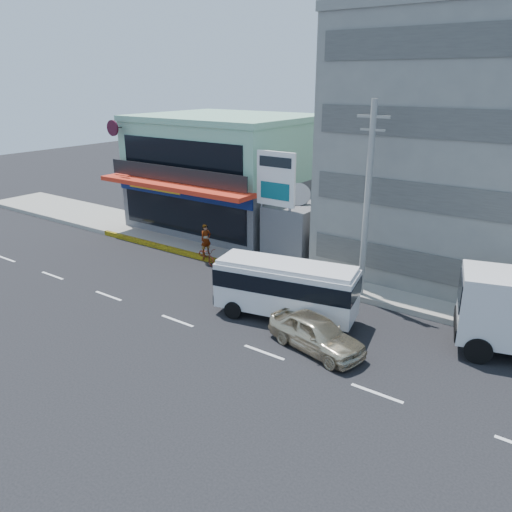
{
  "coord_description": "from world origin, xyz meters",
  "views": [
    {
      "loc": [
        15.34,
        -15.18,
        10.85
      ],
      "look_at": [
        1.31,
        4.63,
        2.2
      ],
      "focal_mm": 35.0,
      "sensor_mm": 36.0,
      "label": 1
    }
  ],
  "objects_px": {
    "billboard": "(276,185)",
    "minibus": "(286,286)",
    "utility_pole_near": "(367,202)",
    "shop_building": "(227,175)",
    "sedan": "(316,333)",
    "motorcycle_rider": "(206,251)",
    "concrete_building": "(494,153)",
    "satellite_dish": "(298,203)"
  },
  "relations": [
    {
      "from": "concrete_building",
      "to": "utility_pole_near",
      "type": "distance_m",
      "value": 8.79
    },
    {
      "from": "motorcycle_rider",
      "to": "shop_building",
      "type": "bearing_deg",
      "value": 119.24
    },
    {
      "from": "satellite_dish",
      "to": "sedan",
      "type": "distance_m",
      "value": 11.92
    },
    {
      "from": "utility_pole_near",
      "to": "sedan",
      "type": "distance_m",
      "value": 7.38
    },
    {
      "from": "billboard",
      "to": "minibus",
      "type": "bearing_deg",
      "value": -52.85
    },
    {
      "from": "minibus",
      "to": "motorcycle_rider",
      "type": "bearing_deg",
      "value": 156.13
    },
    {
      "from": "concrete_building",
      "to": "motorcycle_rider",
      "type": "bearing_deg",
      "value": -149.64
    },
    {
      "from": "billboard",
      "to": "sedan",
      "type": "distance_m",
      "value": 11.29
    },
    {
      "from": "concrete_building",
      "to": "minibus",
      "type": "height_order",
      "value": "concrete_building"
    },
    {
      "from": "concrete_building",
      "to": "sedan",
      "type": "xyz_separation_m",
      "value": [
        -3.38,
        -13.5,
        -6.24
      ]
    },
    {
      "from": "utility_pole_near",
      "to": "motorcycle_rider",
      "type": "bearing_deg",
      "value": -176.57
    },
    {
      "from": "billboard",
      "to": "concrete_building",
      "type": "bearing_deg",
      "value": 28.92
    },
    {
      "from": "motorcycle_rider",
      "to": "billboard",
      "type": "bearing_deg",
      "value": 34.44
    },
    {
      "from": "satellite_dish",
      "to": "sedan",
      "type": "relative_size",
      "value": 0.34
    },
    {
      "from": "billboard",
      "to": "minibus",
      "type": "distance_m",
      "value": 8.13
    },
    {
      "from": "concrete_building",
      "to": "billboard",
      "type": "xyz_separation_m",
      "value": [
        -10.5,
        -5.8,
        -2.07
      ]
    },
    {
      "from": "satellite_dish",
      "to": "billboard",
      "type": "height_order",
      "value": "billboard"
    },
    {
      "from": "shop_building",
      "to": "minibus",
      "type": "relative_size",
      "value": 1.78
    },
    {
      "from": "satellite_dish",
      "to": "sedan",
      "type": "height_order",
      "value": "satellite_dish"
    },
    {
      "from": "satellite_dish",
      "to": "minibus",
      "type": "distance_m",
      "value": 8.92
    },
    {
      "from": "shop_building",
      "to": "minibus",
      "type": "height_order",
      "value": "shop_building"
    },
    {
      "from": "concrete_building",
      "to": "minibus",
      "type": "relative_size",
      "value": 2.3
    },
    {
      "from": "satellite_dish",
      "to": "motorcycle_rider",
      "type": "distance_m",
      "value": 6.42
    },
    {
      "from": "concrete_building",
      "to": "shop_building",
      "type": "bearing_deg",
      "value": -176.65
    },
    {
      "from": "concrete_building",
      "to": "sedan",
      "type": "bearing_deg",
      "value": -104.04
    },
    {
      "from": "billboard",
      "to": "utility_pole_near",
      "type": "height_order",
      "value": "utility_pole_near"
    },
    {
      "from": "minibus",
      "to": "sedan",
      "type": "height_order",
      "value": "minibus"
    },
    {
      "from": "shop_building",
      "to": "billboard",
      "type": "bearing_deg",
      "value": -32.32
    },
    {
      "from": "minibus",
      "to": "sedan",
      "type": "xyz_separation_m",
      "value": [
        2.62,
        -1.76,
        -0.91
      ]
    },
    {
      "from": "shop_building",
      "to": "sedan",
      "type": "relative_size",
      "value": 2.77
    },
    {
      "from": "billboard",
      "to": "sedan",
      "type": "height_order",
      "value": "billboard"
    },
    {
      "from": "satellite_dish",
      "to": "shop_building",
      "type": "bearing_deg",
      "value": 159.79
    },
    {
      "from": "minibus",
      "to": "motorcycle_rider",
      "type": "distance_m",
      "value": 8.79
    },
    {
      "from": "concrete_building",
      "to": "satellite_dish",
      "type": "height_order",
      "value": "concrete_building"
    },
    {
      "from": "satellite_dish",
      "to": "utility_pole_near",
      "type": "height_order",
      "value": "utility_pole_near"
    },
    {
      "from": "utility_pole_near",
      "to": "billboard",
      "type": "bearing_deg",
      "value": 164.52
    },
    {
      "from": "shop_building",
      "to": "motorcycle_rider",
      "type": "height_order",
      "value": "shop_building"
    },
    {
      "from": "sedan",
      "to": "minibus",
      "type": "bearing_deg",
      "value": 69.32
    },
    {
      "from": "sedan",
      "to": "motorcycle_rider",
      "type": "xyz_separation_m",
      "value": [
        -10.62,
        5.3,
        0.06
      ]
    },
    {
      "from": "motorcycle_rider",
      "to": "utility_pole_near",
      "type": "bearing_deg",
      "value": 3.43
    },
    {
      "from": "utility_pole_near",
      "to": "shop_building",
      "type": "bearing_deg",
      "value": 154.94
    },
    {
      "from": "billboard",
      "to": "utility_pole_near",
      "type": "relative_size",
      "value": 0.69
    }
  ]
}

